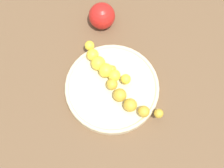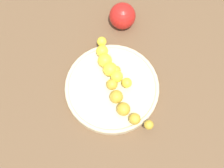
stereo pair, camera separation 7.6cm
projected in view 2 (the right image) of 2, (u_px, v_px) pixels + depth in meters
The scene contains 5 objects.
ground_plane at pixel (112, 89), 0.80m from camera, with size 2.40×2.40×0.00m, color brown.
fruit_bowl at pixel (112, 88), 0.79m from camera, with size 0.24×0.24×0.02m.
banana_spotted at pixel (123, 101), 0.75m from camera, with size 0.16×0.11×0.03m.
banana_yellow at pixel (109, 64), 0.79m from camera, with size 0.14×0.09×0.04m.
apple_red at pixel (122, 16), 0.84m from camera, with size 0.07×0.07×0.07m, color red.
Camera 2 is at (-0.14, 0.24, 0.75)m, focal length 49.79 mm.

